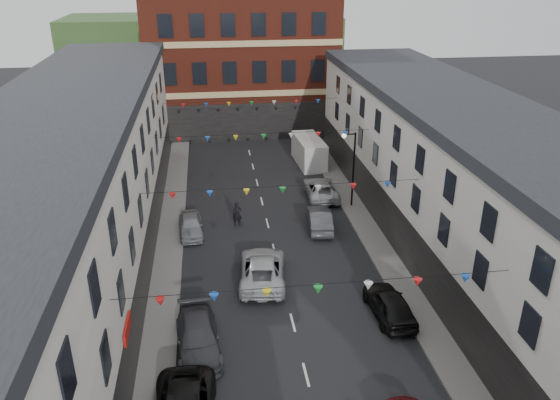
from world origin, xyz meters
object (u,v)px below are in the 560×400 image
car_right_e (320,219)px  car_right_f (321,189)px  moving_car (262,269)px  street_lamp (351,160)px  car_left_d (198,337)px  car_right_d (390,304)px  white_van (309,151)px  pedestrian (237,214)px  car_left_e (191,225)px

car_right_e → car_right_f: 5.56m
car_right_f → moving_car: bearing=64.9°
street_lamp → car_left_d: street_lamp is taller
car_left_d → car_right_d: car_right_d is taller
street_lamp → white_van: 10.45m
car_right_e → car_right_f: size_ratio=0.85×
car_left_d → car_right_d: 10.25m
car_left_d → pedestrian: 13.71m
car_left_e → car_right_e: bearing=-5.1°
car_right_d → car_right_e: 10.96m
car_right_e → car_left_d: bearing=60.9°
car_right_e → moving_car: moving_car is taller
car_right_f → street_lamp: bearing=130.9°
street_lamp → pedestrian: street_lamp is taller
car_right_d → car_right_e: (-1.62, 10.84, -0.04)m
car_left_e → moving_car: (4.33, -6.67, 0.10)m
car_left_e → moving_car: moving_car is taller
car_right_f → pedestrian: size_ratio=2.80×
car_left_e → pedestrian: size_ratio=2.17×
car_left_d → car_right_f: size_ratio=0.98×
car_right_e → car_right_f: (1.19, 5.43, -0.01)m
car_right_d → pedestrian: (-7.41, 12.01, 0.16)m
street_lamp → white_van: street_lamp is taller
car_left_d → car_left_e: size_ratio=1.26×
car_right_d → car_left_d: bearing=5.1°
car_left_e → car_right_f: (10.27, 5.13, 0.03)m
moving_car → pedestrian: 7.61m
street_lamp → car_left_e: 12.81m
moving_car → pedestrian: pedestrian is taller
car_right_d → car_right_f: (-0.43, 16.27, -0.05)m
street_lamp → car_left_d: size_ratio=1.18×
white_van → pedestrian: white_van is taller
moving_car → car_right_d: bearing=151.4°
car_left_e → pedestrian: 3.41m
moving_car → pedestrian: (-1.03, 7.53, 0.14)m
car_right_d → pedestrian: 14.11m
street_lamp → car_right_e: 5.43m
pedestrian → moving_car: bearing=-74.9°
car_left_d → moving_car: bearing=53.1°
car_left_d → car_left_e: bearing=88.2°
white_van → pedestrian: (-7.46, -12.13, -0.31)m
car_left_e → moving_car: size_ratio=0.71×
moving_car → white_van: size_ratio=1.01×
car_right_f → moving_car: size_ratio=0.91×
street_lamp → car_right_e: street_lamp is taller
car_right_d → car_left_e: bearing=-49.0°
street_lamp → car_left_d: 19.58m
street_lamp → car_right_e: bearing=-132.0°
street_lamp → white_van: size_ratio=1.07×
car_right_e → pedestrian: (-5.79, 1.17, 0.20)m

